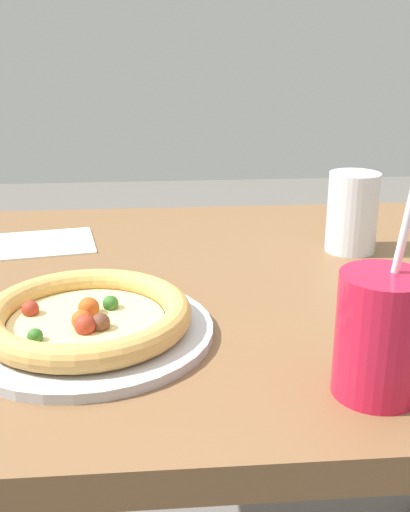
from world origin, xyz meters
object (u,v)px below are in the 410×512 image
fork (401,294)px  water_cup_clear (353,212)px  drink_cup_colored (380,334)px  pizza_near (87,321)px

fork → water_cup_clear: bearing=94.0°
drink_cup_colored → water_cup_clear: bearing=76.1°
pizza_near → drink_cup_colored: bearing=-26.6°
pizza_near → fork: bearing=12.0°
pizza_near → water_cup_clear: size_ratio=2.30×
pizza_near → water_cup_clear: bearing=34.8°
water_cup_clear → fork: 0.20m
fork → drink_cup_colored: bearing=-116.7°
drink_cup_colored → water_cup_clear: 0.44m
pizza_near → drink_cup_colored: (0.30, -0.15, 0.04)m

